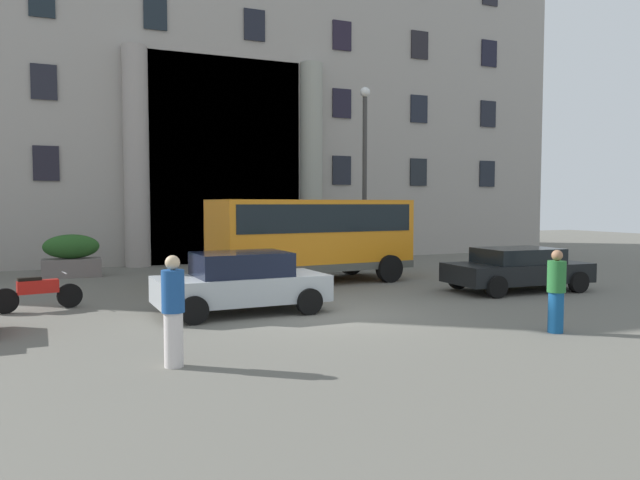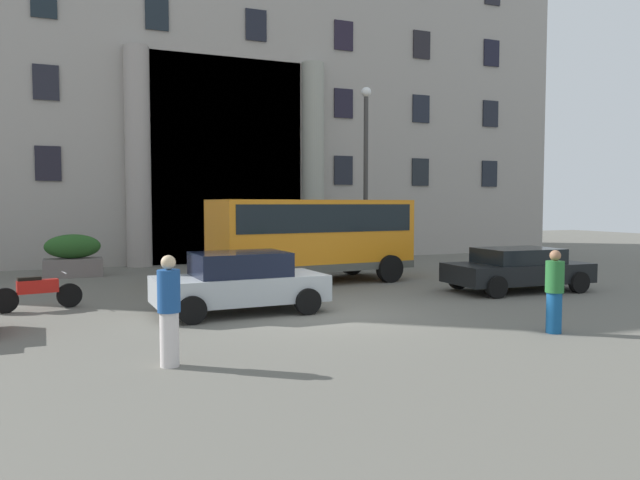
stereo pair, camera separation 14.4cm
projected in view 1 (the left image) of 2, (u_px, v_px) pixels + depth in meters
The scene contains 14 objects.
ground_plane at pixel (333, 317), 14.04m from camera, with size 80.00×64.00×0.12m, color #646159.
office_building_facade at pixel (187, 65), 29.51m from camera, with size 36.82×9.76×18.81m.
orange_minibus at pixel (311, 233), 19.66m from camera, with size 6.65×3.19×2.70m.
bus_stop_sign at pixel (396, 231), 23.30m from camera, with size 0.44×0.08×2.46m.
hedge_planter_entrance_right at pixel (72, 256), 21.12m from camera, with size 1.95×0.90×1.50m.
hedge_planter_entrance_left at pixel (368, 248), 26.07m from camera, with size 1.41×0.95×1.36m.
parked_hatchback_near at pixel (517, 268), 17.76m from camera, with size 4.26×2.25×1.27m.
parked_sedan_far at pixel (241, 282), 14.17m from camera, with size 4.04×2.13×1.44m.
motorcycle_near_kerb at pixel (36, 292), 14.46m from camera, with size 2.02×0.65×0.89m.
scooter_by_planter at pixel (245, 281), 16.51m from camera, with size 1.95×0.68×0.89m.
motorcycle_far_end at pixel (488, 267), 19.95m from camera, with size 2.09×0.55×0.89m.
pedestrian_woman_dark_dress at pixel (556, 291), 11.99m from camera, with size 0.36×0.36×1.66m.
pedestrian_man_crossing at pixel (173, 311), 9.47m from camera, with size 0.36×0.36×1.77m.
lamppost_plaza_centre at pixel (365, 163), 23.67m from camera, with size 0.40×0.40×7.14m.
Camera 1 is at (-5.73, -12.67, 2.59)m, focal length 33.75 mm.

